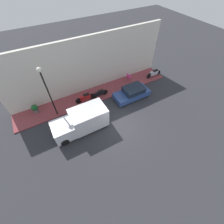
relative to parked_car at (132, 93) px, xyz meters
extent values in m
plane|color=#2D2D33|center=(-2.60, 3.17, -0.63)|extent=(60.00, 60.00, 0.00)
cube|color=brown|center=(2.26, 3.17, -0.57)|extent=(2.39, 17.20, 0.12)
cube|color=silver|center=(3.61, 3.17, 2.29)|extent=(0.30, 17.20, 5.84)
cube|color=#2D4784|center=(0.00, 0.06, -0.17)|extent=(1.72, 3.85, 0.58)
cube|color=#192333|center=(0.00, -0.13, 0.41)|extent=(1.51, 2.12, 0.58)
cylinder|color=black|center=(-0.74, 1.52, -0.32)|extent=(0.20, 0.62, 0.62)
cylinder|color=black|center=(0.74, 1.52, -0.32)|extent=(0.20, 0.62, 0.62)
cylinder|color=black|center=(-0.74, -1.40, -0.32)|extent=(0.20, 0.62, 0.62)
cylinder|color=black|center=(0.74, -1.40, -0.32)|extent=(0.20, 0.62, 0.62)
cube|color=silver|center=(-1.29, 5.51, 0.49)|extent=(1.93, 3.06, 1.86)
cube|color=silver|center=(-1.29, 7.86, 0.22)|extent=(1.83, 1.65, 1.30)
cube|color=#192333|center=(-1.29, 8.11, 0.58)|extent=(1.64, 0.91, 0.52)
cylinder|color=black|center=(-2.12, 8.08, -0.28)|extent=(0.22, 0.71, 0.71)
cylinder|color=black|center=(-0.46, 8.08, -0.28)|extent=(0.22, 0.71, 0.71)
cylinder|color=black|center=(-2.12, 4.58, -0.28)|extent=(0.22, 0.71, 0.71)
cylinder|color=black|center=(-0.46, 4.58, -0.28)|extent=(0.22, 0.71, 0.71)
cube|color=#B21E1E|center=(1.80, 4.65, 0.00)|extent=(0.30, 1.13, 0.47)
cube|color=black|center=(1.80, 4.49, 0.30)|extent=(0.27, 0.62, 0.12)
cylinder|color=black|center=(1.80, 5.38, -0.18)|extent=(0.10, 0.66, 0.66)
cylinder|color=black|center=(1.80, 3.91, -0.18)|extent=(0.10, 0.66, 0.66)
cube|color=black|center=(1.71, 3.02, -0.07)|extent=(0.30, 0.99, 0.38)
cube|color=black|center=(1.71, 2.88, 0.18)|extent=(0.27, 0.54, 0.12)
cylinder|color=black|center=(1.71, 3.65, -0.21)|extent=(0.10, 0.59, 0.59)
cylinder|color=black|center=(1.71, 2.38, -0.21)|extent=(0.10, 0.59, 0.59)
cube|color=#B7B7BF|center=(1.74, -4.41, 0.00)|extent=(0.30, 1.11, 0.49)
cube|color=black|center=(1.74, -4.56, 0.31)|extent=(0.27, 0.60, 0.12)
cylinder|color=black|center=(1.74, -3.68, -0.19)|extent=(0.10, 0.63, 0.63)
cylinder|color=black|center=(1.74, -5.13, -0.19)|extent=(0.10, 0.63, 0.63)
cylinder|color=black|center=(1.46, 7.78, 1.90)|extent=(0.12, 0.12, 4.82)
sphere|color=silver|center=(1.46, 7.78, 4.43)|extent=(0.40, 0.40, 0.40)
cylinder|color=slate|center=(2.70, 9.50, -0.34)|extent=(0.41, 0.41, 0.33)
sphere|color=#195123|center=(2.70, 9.50, 0.07)|extent=(0.62, 0.62, 0.62)
cube|color=#D8338C|center=(2.62, -1.31, -0.02)|extent=(0.40, 0.40, 0.04)
cube|color=#D8338C|center=(2.62, -1.13, 0.22)|extent=(0.40, 0.04, 0.43)
cylinder|color=#D8338C|center=(2.45, -1.49, -0.28)|extent=(0.04, 0.04, 0.47)
cylinder|color=#D8338C|center=(2.79, -1.49, -0.28)|extent=(0.04, 0.04, 0.47)
cylinder|color=#D8338C|center=(2.45, -1.14, -0.28)|extent=(0.04, 0.04, 0.47)
cylinder|color=#D8338C|center=(2.79, -1.14, -0.28)|extent=(0.04, 0.04, 0.47)
camera|label=1|loc=(-9.50, 7.75, 10.61)|focal=24.00mm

